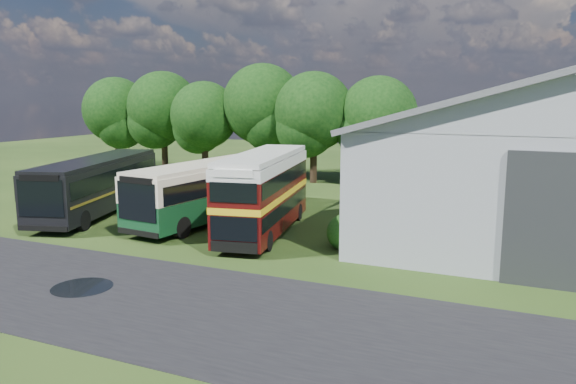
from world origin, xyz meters
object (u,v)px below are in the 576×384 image
at_px(bus_maroon_double, 264,193).
at_px(bus_dark_single, 97,184).
at_px(bus_green_single, 214,189).
at_px(storage_shed, 571,148).

height_order(bus_maroon_double, bus_dark_single, bus_maroon_double).
distance_m(bus_green_single, bus_maroon_double, 4.38).
distance_m(bus_maroon_double, bus_dark_single, 11.18).
bearing_deg(bus_maroon_double, bus_green_single, 145.75).
bearing_deg(bus_maroon_double, storage_shed, 21.24).
xyz_separation_m(bus_green_single, bus_dark_single, (-7.16, -1.44, -0.01)).
bearing_deg(bus_green_single, bus_dark_single, -162.72).
distance_m(bus_green_single, bus_dark_single, 7.30).
xyz_separation_m(storage_shed, bus_dark_single, (-25.28, -8.53, -2.42)).
height_order(bus_green_single, bus_maroon_double, bus_maroon_double).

